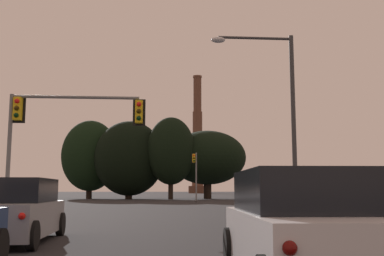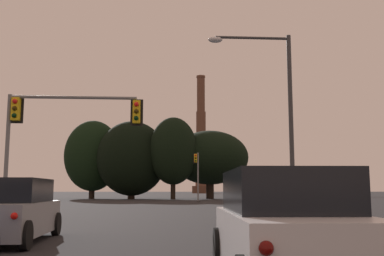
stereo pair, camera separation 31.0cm
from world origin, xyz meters
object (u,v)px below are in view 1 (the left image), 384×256
at_px(traffic_light_overhead_left, 57,124).
at_px(smokestack, 197,146).
at_px(suv_left_lane_front, 17,211).
at_px(street_lamp, 279,105).
at_px(traffic_light_far_right, 195,170).
at_px(suv_right_lane_second, 300,228).

distance_m(traffic_light_overhead_left, smokestack, 160.43).
bearing_deg(suv_left_lane_front, street_lamp, 27.65).
bearing_deg(smokestack, traffic_light_far_right, -95.11).
bearing_deg(suv_right_lane_second, traffic_light_overhead_left, 120.43).
height_order(suv_left_lane_front, traffic_light_overhead_left, traffic_light_overhead_left).
xyz_separation_m(traffic_light_far_right, smokestack, (11.11, 124.31, 14.82)).
bearing_deg(smokestack, street_lamp, -93.68).
bearing_deg(street_lamp, traffic_light_far_right, 91.33).
bearing_deg(traffic_light_overhead_left, street_lamp, -7.77).
height_order(traffic_light_overhead_left, smokestack, smokestack).
height_order(traffic_light_far_right, traffic_light_overhead_left, traffic_light_far_right).
relative_size(suv_right_lane_second, traffic_light_overhead_left, 0.80).
xyz_separation_m(suv_right_lane_second, smokestack, (13.24, 171.56, 17.84)).
height_order(traffic_light_far_right, smokestack, smokestack).
relative_size(traffic_light_far_right, street_lamp, 0.71).
distance_m(street_lamp, smokestack, 160.77).
bearing_deg(suv_right_lane_second, traffic_light_far_right, 89.85).
bearing_deg(smokestack, suv_right_lane_second, -94.41).
relative_size(traffic_light_far_right, smokestack, 0.13).
bearing_deg(street_lamp, smokestack, 86.32).
relative_size(suv_left_lane_front, traffic_light_far_right, 0.83).
xyz_separation_m(suv_left_lane_front, suv_right_lane_second, (6.48, -6.36, 0.00)).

